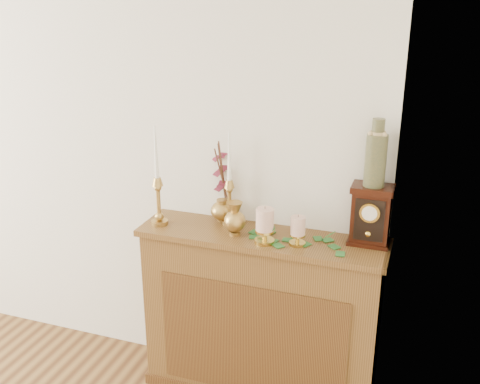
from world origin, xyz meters
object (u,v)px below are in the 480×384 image
at_px(bud_vase, 235,219).
at_px(mantel_clock, 371,216).
at_px(candlestick_center, 229,195).
at_px(ginger_jar, 222,183).
at_px(candlestick_left, 158,193).
at_px(ceramic_vase, 376,156).

relative_size(bud_vase, mantel_clock, 0.59).
height_order(candlestick_center, ginger_jar, candlestick_center).
xyz_separation_m(candlestick_left, mantel_clock, (1.04, 0.12, -0.03)).
bearing_deg(mantel_clock, candlestick_center, 179.91).
height_order(candlestick_left, bud_vase, candlestick_left).
height_order(bud_vase, ceramic_vase, ceramic_vase).
xyz_separation_m(bud_vase, ceramic_vase, (0.63, 0.12, 0.35)).
xyz_separation_m(candlestick_left, ceramic_vase, (1.04, 0.12, 0.26)).
distance_m(candlestick_left, bud_vase, 0.42).
bearing_deg(ginger_jar, candlestick_left, -147.01).
relative_size(candlestick_left, bud_vase, 3.00).
bearing_deg(ceramic_vase, mantel_clock, -90.30).
bearing_deg(ginger_jar, mantel_clock, -4.33).
bearing_deg(mantel_clock, ginger_jar, 175.97).
xyz_separation_m(ginger_jar, ceramic_vase, (0.77, -0.06, 0.23)).
xyz_separation_m(mantel_clock, ceramic_vase, (0.00, 0.00, 0.29)).
bearing_deg(candlestick_center, candlestick_left, -159.40).
bearing_deg(mantel_clock, candlestick_left, -173.04).
distance_m(bud_vase, ceramic_vase, 0.73).
bearing_deg(candlestick_center, mantel_clock, -0.40).
height_order(candlestick_left, ginger_jar, candlestick_left).
height_order(ginger_jar, ceramic_vase, ceramic_vase).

